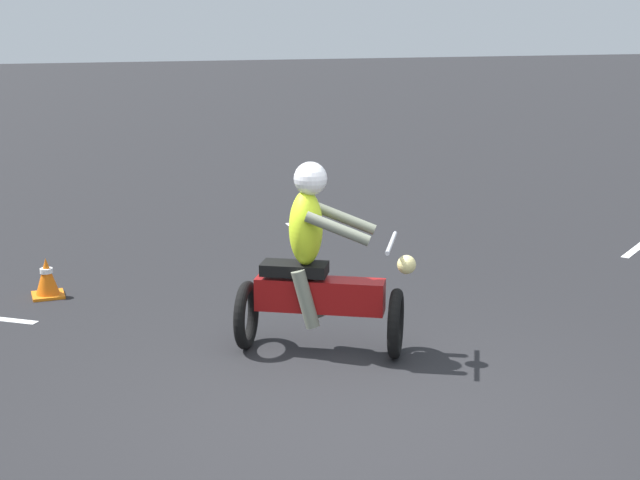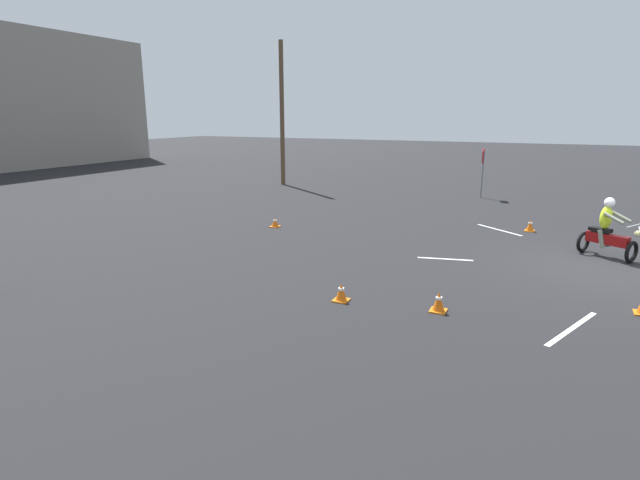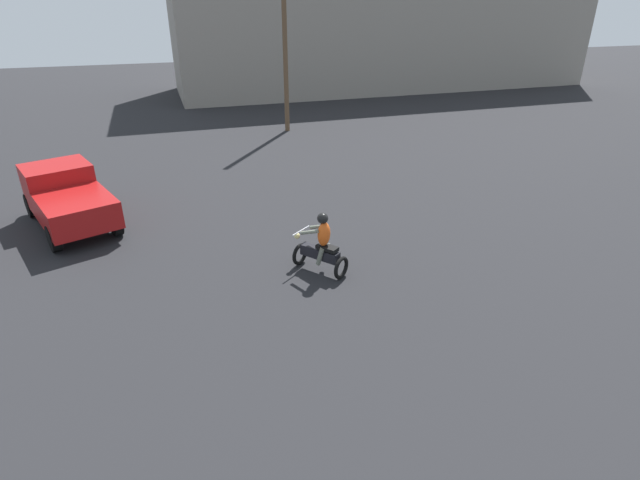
{
  "view_description": "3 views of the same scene",
  "coord_description": "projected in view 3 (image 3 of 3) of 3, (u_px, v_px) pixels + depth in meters",
  "views": [
    {
      "loc": [
        -5.48,
        2.42,
        2.78
      ],
      "look_at": [
        1.28,
        -0.18,
        1.0
      ],
      "focal_mm": 50.0,
      "sensor_mm": 36.0,
      "label": 1
    },
    {
      "loc": [
        -14.04,
        1.29,
        3.84
      ],
      "look_at": [
        -3.54,
        6.25,
        0.9
      ],
      "focal_mm": 28.0,
      "sensor_mm": 36.0,
      "label": 2
    },
    {
      "loc": [
        -11.84,
        1.91,
        6.49
      ],
      "look_at": [
        -8.36,
        12.69,
        0.9
      ],
      "focal_mm": 28.0,
      "sensor_mm": 36.0,
      "label": 3
    }
  ],
  "objects": [
    {
      "name": "motorcycle_rider_background",
      "position": [
        321.0,
        246.0,
        12.69
      ],
      "size": [
        1.33,
        1.48,
        1.66
      ],
      "rotation": [
        0.0,
        0.0,
        0.66
      ],
      "color": "black",
      "rests_on": "ground"
    },
    {
      "name": "utility_pole_far",
      "position": [
        285.0,
        37.0,
        24.44
      ],
      "size": [
        0.24,
        0.24,
        9.22
      ],
      "primitive_type": "cylinder",
      "color": "brown",
      "rests_on": "ground"
    },
    {
      "name": "building_backdrop",
      "position": [
        385.0,
        19.0,
        37.03
      ],
      "size": [
        30.8,
        8.36,
        9.72
      ],
      "primitive_type": "cube",
      "color": "gray",
      "rests_on": "ground"
    },
    {
      "name": "pickup_truck",
      "position": [
        67.0,
        197.0,
        15.23
      ],
      "size": [
        3.23,
        4.54,
        1.73
      ],
      "rotation": [
        0.0,
        0.0,
        0.35
      ],
      "color": "black",
      "rests_on": "ground"
    }
  ]
}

